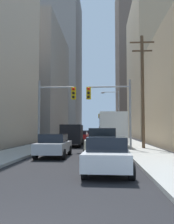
% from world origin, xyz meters
% --- Properties ---
extents(sidewalk_left, '(3.19, 160.00, 0.15)m').
position_xyz_m(sidewalk_left, '(-4.87, 50.00, 0.07)').
color(sidewalk_left, '#9E9E99').
rests_on(sidewalk_left, ground).
extents(sidewalk_right, '(3.19, 160.00, 0.15)m').
position_xyz_m(sidewalk_right, '(4.87, 50.00, 0.07)').
color(sidewalk_right, '#9E9E99').
rests_on(sidewalk_right, ground).
extents(city_bus, '(2.74, 11.55, 3.40)m').
position_xyz_m(city_bus, '(2.46, 23.38, 1.93)').
color(city_bus, silver).
rests_on(city_bus, ground).
extents(pickup_truck_beige, '(2.20, 5.40, 1.90)m').
position_xyz_m(pickup_truck_beige, '(1.51, 12.30, 0.93)').
color(pickup_truck_beige, '#C6B793').
rests_on(pickup_truck_beige, ground).
extents(cargo_van_black, '(2.16, 5.27, 2.26)m').
position_xyz_m(cargo_van_black, '(-1.62, 21.57, 1.29)').
color(cargo_van_black, black).
rests_on(cargo_van_black, ground).
extents(sedan_white, '(1.96, 4.27, 1.52)m').
position_xyz_m(sedan_white, '(1.71, 6.52, 0.77)').
color(sedan_white, white).
rests_on(sedan_white, ground).
extents(sedan_silver, '(1.95, 4.21, 1.52)m').
position_xyz_m(sedan_silver, '(-1.68, 12.08, 0.77)').
color(sedan_silver, '#B7BABF').
rests_on(sedan_silver, ground).
extents(sedan_red, '(1.95, 4.25, 1.52)m').
position_xyz_m(sedan_red, '(-1.63, 33.68, 0.77)').
color(sedan_red, maroon).
rests_on(sedan_red, ground).
extents(sedan_maroon, '(1.95, 4.21, 1.52)m').
position_xyz_m(sedan_maroon, '(-1.66, 43.43, 0.77)').
color(sedan_maroon, maroon).
rests_on(sedan_maroon, ground).
extents(sedan_green, '(1.95, 4.21, 1.52)m').
position_xyz_m(sedan_green, '(1.78, 39.18, 0.77)').
color(sedan_green, '#195938').
rests_on(sedan_green, ground).
extents(traffic_signal_near_left, '(3.26, 0.44, 6.00)m').
position_xyz_m(traffic_signal_near_left, '(-2.51, 16.46, 4.02)').
color(traffic_signal_near_left, gray).
rests_on(traffic_signal_near_left, ground).
extents(traffic_signal_near_right, '(3.77, 0.44, 6.00)m').
position_xyz_m(traffic_signal_near_right, '(2.27, 16.46, 4.04)').
color(traffic_signal_near_right, gray).
rests_on(traffic_signal_near_right, ground).
extents(traffic_signal_far_right, '(3.31, 0.44, 6.00)m').
position_xyz_m(traffic_signal_far_right, '(2.48, 53.62, 4.02)').
color(traffic_signal_far_right, gray).
rests_on(traffic_signal_far_right, ground).
extents(utility_pole_right, '(2.20, 0.28, 10.35)m').
position_xyz_m(utility_pole_right, '(5.19, 18.02, 5.46)').
color(utility_pole_right, brown).
rests_on(utility_pole_right, ground).
extents(street_lamp_right, '(2.69, 0.32, 7.50)m').
position_xyz_m(street_lamp_right, '(3.53, 31.89, 4.57)').
color(street_lamp_right, gray).
rests_on(street_lamp_right, ground).
extents(building_left_mid_office, '(25.88, 20.91, 22.09)m').
position_xyz_m(building_left_mid_office, '(-19.67, 44.51, 11.05)').
color(building_left_mid_office, gray).
rests_on(building_left_mid_office, ground).
extents(building_left_far_tower, '(18.59, 25.79, 55.65)m').
position_xyz_m(building_left_far_tower, '(-16.76, 90.35, 27.82)').
color(building_left_far_tower, gray).
rests_on(building_left_far_tower, ground).
extents(building_right_far_highrise, '(19.09, 22.98, 56.66)m').
position_xyz_m(building_right_far_highrise, '(16.90, 86.71, 28.33)').
color(building_right_far_highrise, '#66564C').
rests_on(building_right_far_highrise, ground).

